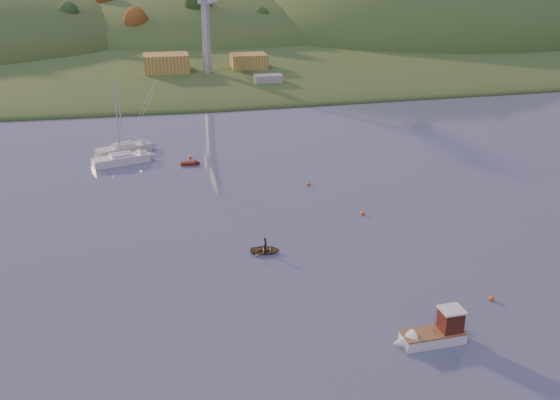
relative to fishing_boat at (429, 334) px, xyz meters
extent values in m
plane|color=#3C4262|center=(-8.68, -4.98, -0.92)|extent=(500.00, 500.00, 0.00)
cube|color=#2E4D1F|center=(-8.68, 225.02, -0.92)|extent=(620.00, 220.00, 1.50)
ellipsoid|color=#2E4D1F|center=(-8.68, 160.02, -0.92)|extent=(640.00, 150.00, 7.00)
ellipsoid|color=#2E4D1F|center=(1.32, 205.02, -0.92)|extent=(140.00, 120.00, 36.00)
ellipsoid|color=#2E4D1F|center=(86.32, 190.02, -0.92)|extent=(150.00, 130.00, 60.00)
cube|color=slate|center=(-3.68, 117.02, 0.28)|extent=(42.00, 16.00, 2.40)
cube|color=olive|center=(-16.68, 118.02, 3.88)|extent=(11.00, 8.00, 4.80)
cube|color=olive|center=(4.32, 119.02, 3.48)|extent=(9.00, 7.00, 4.00)
cylinder|color=#B7B7BC|center=(-6.68, 115.02, 10.48)|extent=(2.20, 2.20, 18.00)
cube|color=silver|center=(0.42, 0.02, -0.42)|extent=(5.62, 2.22, 1.00)
cone|color=silver|center=(-2.35, -0.10, -0.42)|extent=(2.02, 2.07, 1.99)
cube|color=brown|center=(0.42, 0.02, 0.10)|extent=(5.62, 2.27, 0.13)
cube|color=#451910|center=(1.97, 0.08, 1.08)|extent=(1.84, 1.73, 1.99)
cube|color=silver|center=(1.97, 0.08, 2.13)|extent=(2.07, 1.96, 0.17)
cylinder|color=silver|center=(0.42, 0.02, 1.41)|extent=(0.10, 0.10, 2.66)
cube|color=silver|center=(-26.86, 55.31, -0.31)|extent=(9.27, 5.28, 1.22)
cube|color=silver|center=(-26.86, 55.31, 0.35)|extent=(3.78, 2.93, 0.78)
cylinder|color=silver|center=(-26.86, 55.31, 5.85)|extent=(0.18, 0.18, 11.10)
cylinder|color=silver|center=(-26.86, 55.31, 0.60)|extent=(3.41, 1.21, 0.12)
cylinder|color=silver|center=(-26.86, 55.31, 0.70)|extent=(3.07, 1.30, 0.36)
cube|color=beige|center=(-26.55, 60.71, -0.30)|extent=(9.36, 6.07, 1.24)
cube|color=beige|center=(-26.55, 60.71, 0.37)|extent=(3.92, 3.21, 0.79)
cylinder|color=silver|center=(-26.55, 60.71, 5.97)|extent=(0.18, 0.18, 11.29)
cylinder|color=silver|center=(-26.55, 60.71, 0.62)|extent=(3.36, 1.55, 0.12)
cylinder|color=beige|center=(-26.55, 60.71, 0.72)|extent=(3.04, 1.59, 0.36)
imported|color=olive|center=(-10.45, 19.90, -0.57)|extent=(3.71, 2.92, 0.70)
imported|color=black|center=(-10.45, 19.90, -0.13)|extent=(0.47, 0.63, 1.58)
cube|color=#531A0B|center=(-16.37, 52.43, -0.69)|extent=(2.75, 1.29, 0.45)
cone|color=#531A0B|center=(-15.04, 52.31, -0.69)|extent=(1.02, 1.14, 1.07)
cube|color=slate|center=(6.32, 103.02, 0.06)|extent=(15.25, 5.70, 1.95)
cube|color=#B7B7BC|center=(6.32, 103.02, 1.68)|extent=(6.55, 3.37, 2.60)
sphere|color=#EF5F0C|center=(9.02, 5.25, -0.67)|extent=(0.50, 0.50, 0.50)
sphere|color=#EF5F0C|center=(3.76, 27.76, -0.67)|extent=(0.50, 0.50, 0.50)
sphere|color=#EF5F0C|center=(-16.03, 55.48, -0.67)|extent=(0.50, 0.50, 0.50)
sphere|color=#EF5F0C|center=(-0.35, 39.58, -0.67)|extent=(0.50, 0.50, 0.50)
camera|label=1|loc=(-22.04, -41.56, 30.82)|focal=40.00mm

